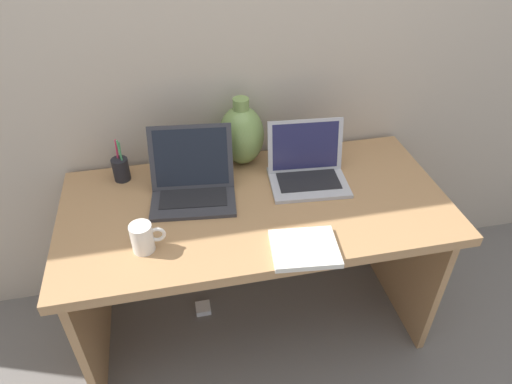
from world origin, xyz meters
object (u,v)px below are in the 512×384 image
(green_vase, at_px, (242,135))
(laptop_right, at_px, (307,165))
(notebook_stack, at_px, (305,248))
(pen_cup, at_px, (121,169))
(coffee_mug, at_px, (143,238))
(power_brick, at_px, (203,308))
(laptop_left, at_px, (192,178))

(green_vase, bearing_deg, laptop_right, -36.84)
(notebook_stack, xyz_separation_m, pen_cup, (-0.60, 0.54, 0.04))
(coffee_mug, bearing_deg, notebook_stack, -12.58)
(laptop_right, height_order, power_brick, laptop_right)
(laptop_right, bearing_deg, notebook_stack, -107.47)
(laptop_left, bearing_deg, laptop_right, 0.34)
(green_vase, relative_size, coffee_mug, 2.52)
(coffee_mug, distance_m, power_brick, 0.82)
(power_brick, bearing_deg, coffee_mug, -122.46)
(pen_cup, bearing_deg, power_brick, -30.32)
(green_vase, relative_size, power_brick, 4.13)
(laptop_right, height_order, green_vase, green_vase)
(laptop_right, distance_m, coffee_mug, 0.70)
(green_vase, height_order, pen_cup, green_vase)
(laptop_left, distance_m, pen_cup, 0.31)
(green_vase, bearing_deg, power_brick, -142.77)
(laptop_right, bearing_deg, power_brick, -179.08)
(laptop_left, distance_m, green_vase, 0.29)
(coffee_mug, xyz_separation_m, pen_cup, (-0.08, 0.42, -0.00))
(notebook_stack, relative_size, pen_cup, 1.19)
(notebook_stack, bearing_deg, power_brick, 131.28)
(pen_cup, bearing_deg, green_vase, 3.52)
(coffee_mug, relative_size, power_brick, 1.64)
(laptop_left, relative_size, power_brick, 4.86)
(laptop_left, bearing_deg, notebook_stack, -50.28)
(notebook_stack, relative_size, power_brick, 3.14)
(green_vase, height_order, coffee_mug, green_vase)
(green_vase, bearing_deg, laptop_left, -141.81)
(laptop_right, xyz_separation_m, green_vase, (-0.23, 0.17, 0.07))
(pen_cup, distance_m, power_brick, 0.81)
(laptop_right, relative_size, green_vase, 1.10)
(pen_cup, xyz_separation_m, power_brick, (0.26, -0.15, -0.75))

